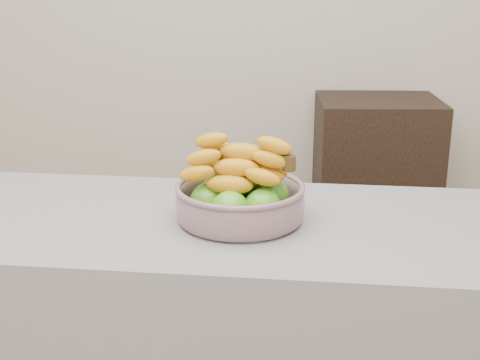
# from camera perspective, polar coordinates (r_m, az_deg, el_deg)

# --- Properties ---
(cabinet) EXTENTS (0.55, 0.46, 0.92)m
(cabinet) POSITION_cam_1_polar(r_m,az_deg,el_deg) (3.05, 11.28, -1.76)
(cabinet) COLOR black
(cabinet) RESTS_ON ground
(fruit_bowl) EXTENTS (0.30, 0.30, 0.19)m
(fruit_bowl) POSITION_cam_1_polar(r_m,az_deg,el_deg) (1.56, -0.01, -1.43)
(fruit_bowl) COLOR #8791A2
(fruit_bowl) RESTS_ON counter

